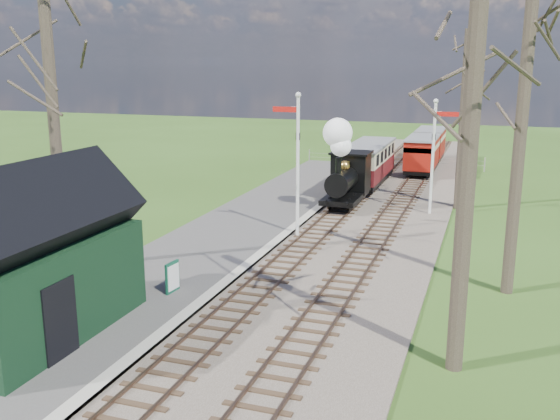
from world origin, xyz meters
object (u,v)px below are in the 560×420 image
at_px(red_carriage_b, 430,144).
at_px(red_carriage_a, 422,154).
at_px(coach, 368,162).
at_px(sign_board, 172,277).
at_px(bench, 55,335).
at_px(semaphore_near, 296,155).
at_px(station_shed, 34,261).
at_px(locomotive, 345,168).
at_px(semaphore_far, 435,148).
at_px(person, 99,301).

bearing_deg(red_carriage_b, red_carriage_a, -90.00).
distance_m(coach, sign_board, 20.22).
bearing_deg(red_carriage_b, bench, -99.56).
height_order(semaphore_near, red_carriage_b, semaphore_near).
height_order(semaphore_near, sign_board, semaphore_near).
height_order(station_shed, locomotive, station_shed).
xyz_separation_m(station_shed, locomotive, (4.29, 17.98, -0.15)).
height_order(semaphore_near, semaphore_far, semaphore_near).
relative_size(red_carriage_a, red_carriage_b, 1.00).
bearing_deg(red_carriage_a, station_shed, -103.27).
relative_size(semaphore_near, red_carriage_a, 1.29).
bearing_deg(person, locomotive, 11.93).
height_order(station_shed, semaphore_far, semaphore_far).
height_order(coach, bench, coach).
xyz_separation_m(red_carriage_a, bench, (-5.95, -29.83, -0.87)).
distance_m(locomotive, person, 17.20).
bearing_deg(person, sign_board, 7.61).
bearing_deg(person, red_carriage_b, 12.80).
distance_m(sign_board, bench, 4.67).
relative_size(station_shed, coach, 0.85).
height_order(red_carriage_b, bench, red_carriage_b).
xyz_separation_m(semaphore_near, person, (-2.40, -10.88, -2.77)).
bearing_deg(coach, sign_board, -96.83).
bearing_deg(coach, bench, -97.74).
bearing_deg(coach, red_carriage_b, 76.35).
distance_m(semaphore_near, red_carriage_b, 23.10).
bearing_deg(red_carriage_a, coach, -116.55).
xyz_separation_m(locomotive, red_carriage_a, (2.61, 11.27, -0.70)).
height_order(red_carriage_a, bench, red_carriage_a).
bearing_deg(semaphore_near, coach, 86.35).
bearing_deg(sign_board, semaphore_near, 78.47).
bearing_deg(person, semaphore_far, -1.55).
xyz_separation_m(semaphore_far, red_carriage_b, (-1.77, 16.75, -1.92)).
relative_size(semaphore_near, sign_board, 6.19).
bearing_deg(semaphore_far, locomotive, -179.76).
xyz_separation_m(coach, red_carriage_a, (2.60, 5.20, -0.13)).
distance_m(station_shed, person, 2.13).
bearing_deg(person, station_shed, 157.43).
xyz_separation_m(semaphore_far, bench, (-7.72, -18.58, -2.79)).
bearing_deg(locomotive, sign_board, -99.70).
relative_size(station_shed, bench, 4.64).
distance_m(station_shed, locomotive, 18.49).
xyz_separation_m(station_shed, red_carriage_b, (6.90, 34.75, -0.84)).
height_order(sign_board, person, person).
relative_size(red_carriage_b, person, 3.71).
xyz_separation_m(semaphore_near, sign_board, (-1.63, -8.01, -2.92)).
bearing_deg(station_shed, bench, -31.40).
bearing_deg(red_carriage_a, person, -101.59).
bearing_deg(red_carriage_b, station_shed, -101.23).
height_order(red_carriage_b, sign_board, red_carriage_b).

